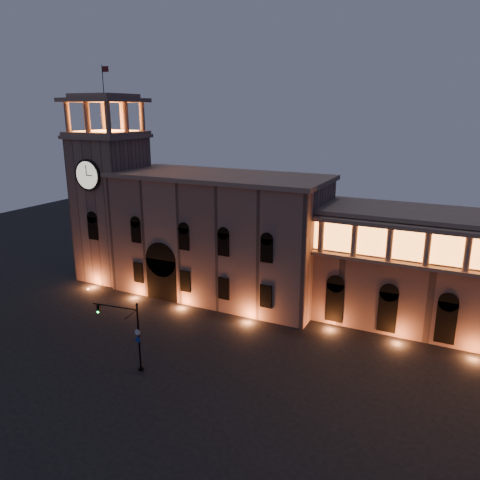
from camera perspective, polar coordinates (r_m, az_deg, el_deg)
The scene contains 4 objects.
ground at distance 52.36m, azimuth -12.54°, elevation -14.77°, with size 160.00×160.00×0.00m, color black.
government_building at distance 66.94m, azimuth -2.66°, elevation 0.54°, with size 30.80×12.80×17.60m.
clock_tower at distance 75.88m, azimuth -15.36°, elevation 4.69°, with size 9.80×9.80×32.40m.
traffic_light at distance 50.15m, azimuth -13.16°, elevation -11.11°, with size 5.46×1.12×7.54m.
Camera 1 is at (29.40, -34.53, 26.17)m, focal length 35.00 mm.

